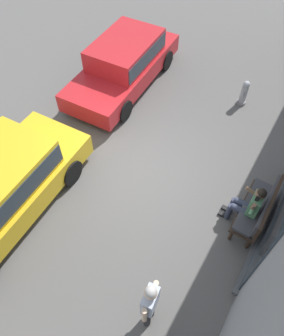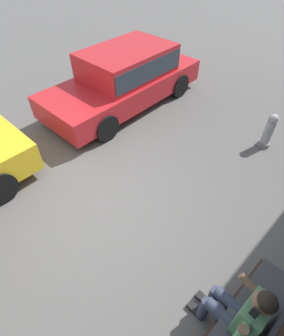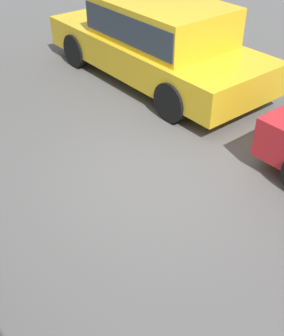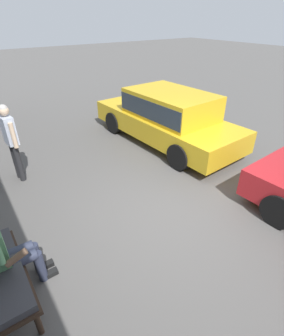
{
  "view_description": "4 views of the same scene",
  "coord_description": "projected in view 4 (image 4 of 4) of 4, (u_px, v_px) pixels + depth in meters",
  "views": [
    {
      "loc": [
        4.17,
        2.6,
        6.65
      ],
      "look_at": [
        0.41,
        0.29,
        0.8
      ],
      "focal_mm": 35.0,
      "sensor_mm": 36.0,
      "label": 1
    },
    {
      "loc": [
        1.38,
        2.6,
        3.76
      ],
      "look_at": [
        -0.69,
        0.46,
        0.83
      ],
      "focal_mm": 28.0,
      "sensor_mm": 36.0,
      "label": 2
    },
    {
      "loc": [
        -3.47,
        2.6,
        3.39
      ],
      "look_at": [
        -0.67,
        0.57,
        0.87
      ],
      "focal_mm": 45.0,
      "sensor_mm": 36.0,
      "label": 3
    },
    {
      "loc": [
        -2.89,
        2.6,
        3.28
      ],
      "look_at": [
        0.24,
        0.4,
        1.01
      ],
      "focal_mm": 28.0,
      "sensor_mm": 36.0,
      "label": 4
    }
  ],
  "objects": [
    {
      "name": "person_on_phone",
      "position": [
        6.0,
        249.0,
        3.3
      ],
      "size": [
        0.73,
        0.74,
        1.35
      ],
      "color": "#2D3347",
      "rests_on": "ground_plane"
    },
    {
      "name": "parked_car_mid",
      "position": [
        167.0,
        115.0,
        7.35
      ],
      "size": [
        4.71,
        2.06,
        1.48
      ],
      "color": "gold",
      "rests_on": "ground_plane"
    },
    {
      "name": "pedestrian_standing",
      "position": [
        11.0,
        137.0,
        5.51
      ],
      "size": [
        0.55,
        0.24,
        1.73
      ],
      "color": "#232326",
      "rests_on": "ground_plane"
    },
    {
      "name": "ground_plane",
      "position": [
        166.0,
        213.0,
        4.99
      ],
      "size": [
        60.0,
        60.0,
        0.0
      ],
      "primitive_type": "plane",
      "color": "#565451"
    }
  ]
}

